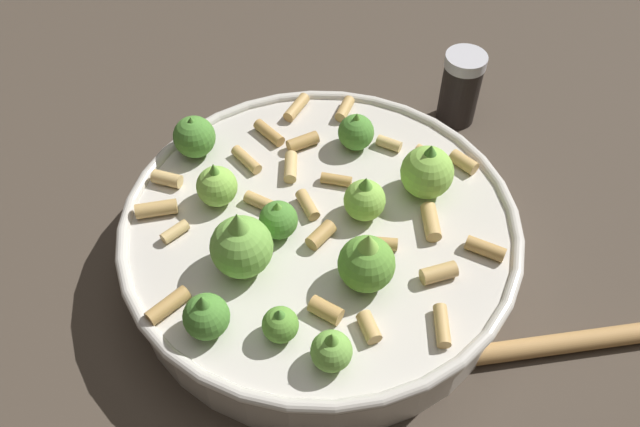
% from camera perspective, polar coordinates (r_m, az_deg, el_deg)
% --- Properties ---
extents(ground_plane, '(2.40, 2.40, 0.00)m').
position_cam_1_polar(ground_plane, '(0.57, 0.00, -4.03)').
color(ground_plane, '#42382D').
extents(cooking_pan, '(0.33, 0.33, 0.11)m').
position_cam_1_polar(cooking_pan, '(0.54, -0.11, -1.97)').
color(cooking_pan, beige).
rests_on(cooking_pan, ground).
extents(pepper_shaker, '(0.04, 0.04, 0.08)m').
position_cam_1_polar(pepper_shaker, '(0.69, 12.19, 10.70)').
color(pepper_shaker, black).
rests_on(pepper_shaker, ground).
extents(wooden_spoon, '(0.13, 0.21, 0.02)m').
position_cam_1_polar(wooden_spoon, '(0.57, 24.17, -9.84)').
color(wooden_spoon, '#B2844C').
rests_on(wooden_spoon, ground).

